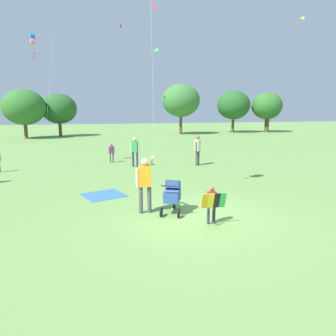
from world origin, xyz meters
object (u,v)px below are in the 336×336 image
stroller (172,194)px  kite_orange_delta (33,40)px  child_with_butterfly_kite (212,202)px  person_back_turned (112,151)px  person_couple_left (198,148)px  person_adult_flyer (145,180)px  picnic_blanket (104,195)px  person_sitting_far (135,149)px

stroller → kite_orange_delta: bearing=118.7°
child_with_butterfly_kite → stroller: 1.44m
stroller → person_back_turned: bearing=96.5°
person_couple_left → kite_orange_delta: bearing=171.3°
stroller → kite_orange_delta: 11.66m
person_adult_flyer → child_with_butterfly_kite: bearing=-41.4°
person_couple_left → person_adult_flyer: bearing=-120.4°
stroller → picnic_blanket: 3.23m
kite_orange_delta → person_sitting_far: bearing=-9.7°
child_with_butterfly_kite → person_sitting_far: person_sitting_far is taller
kite_orange_delta → picnic_blanket: size_ratio=4.92×
person_adult_flyer → person_back_turned: bearing=91.8°
person_back_turned → person_couple_left: bearing=-24.8°
child_with_butterfly_kite → person_adult_flyer: size_ratio=0.61×
person_sitting_far → person_back_turned: bearing=124.2°
person_adult_flyer → person_couple_left: person_adult_flyer is taller
child_with_butterfly_kite → person_adult_flyer: person_adult_flyer is taller
kite_orange_delta → person_couple_left: (8.35, -1.28, -5.50)m
person_adult_flyer → person_sitting_far: person_adult_flyer is taller
child_with_butterfly_kite → stroller: bearing=123.6°
person_adult_flyer → person_sitting_far: bearing=83.8°
kite_orange_delta → picnic_blanket: bearing=-65.2°
stroller → person_couple_left: person_couple_left is taller
child_with_butterfly_kite → kite_orange_delta: (-5.64, 10.02, 5.85)m
stroller → picnic_blanket: stroller is taller
person_adult_flyer → stroller: person_adult_flyer is taller
person_sitting_far → stroller: bearing=-90.3°
person_adult_flyer → person_back_turned: (-0.30, 9.46, -0.36)m
child_with_butterfly_kite → person_adult_flyer: 2.16m
kite_orange_delta → person_sitting_far: (4.88, -0.83, -5.54)m
kite_orange_delta → person_couple_left: bearing=-8.7°
picnic_blanket → person_back_turned: bearing=83.4°
stroller → picnic_blanket: size_ratio=0.79×
kite_orange_delta → person_back_turned: size_ratio=6.09×
child_with_butterfly_kite → picnic_blanket: 4.66m
person_couple_left → stroller: bearing=-114.9°
person_back_turned → child_with_butterfly_kite: bearing=-80.1°
person_couple_left → person_back_turned: bearing=155.2°
child_with_butterfly_kite → person_back_turned: bearing=99.9°
child_with_butterfly_kite → person_sitting_far: (-0.75, 9.19, 0.31)m
child_with_butterfly_kite → picnic_blanket: bearing=126.2°
kite_orange_delta → person_back_turned: (3.74, 0.85, -5.83)m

